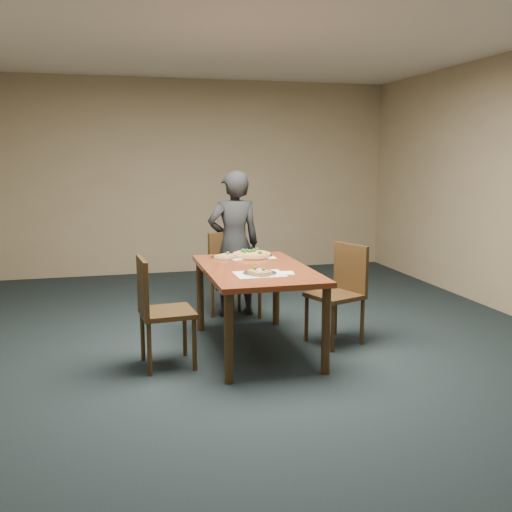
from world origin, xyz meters
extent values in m
plane|color=black|center=(0.00, 0.00, 0.00)|extent=(8.00, 8.00, 0.00)
plane|color=tan|center=(0.00, 4.00, 1.40)|extent=(6.00, 0.00, 6.00)
plane|color=white|center=(0.00, 0.00, 2.80)|extent=(8.00, 8.00, 0.00)
cube|color=#622713|center=(0.04, 0.33, 0.73)|extent=(0.90, 1.50, 0.04)
cylinder|color=black|center=(-0.35, -0.36, 0.35)|extent=(0.07, 0.07, 0.70)
cylinder|color=black|center=(-0.35, 1.02, 0.35)|extent=(0.07, 0.07, 0.70)
cylinder|color=black|center=(0.43, -0.36, 0.35)|extent=(0.07, 0.07, 0.70)
cylinder|color=black|center=(0.43, 1.02, 0.35)|extent=(0.07, 0.07, 0.70)
cube|color=black|center=(0.09, 1.35, 0.45)|extent=(0.56, 0.56, 0.04)
cylinder|color=black|center=(0.00, 1.11, 0.21)|extent=(0.04, 0.04, 0.43)
cylinder|color=black|center=(-0.15, 1.44, 0.21)|extent=(0.04, 0.04, 0.43)
cylinder|color=black|center=(0.32, 1.26, 0.21)|extent=(0.04, 0.04, 0.43)
cylinder|color=black|center=(0.17, 1.59, 0.21)|extent=(0.04, 0.04, 0.43)
cube|color=black|center=(0.01, 1.53, 0.69)|extent=(0.40, 0.21, 0.44)
cube|color=black|center=(-0.76, 0.13, 0.45)|extent=(0.45, 0.45, 0.04)
cylinder|color=black|center=(-0.56, -0.03, 0.21)|extent=(0.04, 0.04, 0.43)
cylinder|color=black|center=(-0.92, -0.06, 0.21)|extent=(0.04, 0.04, 0.43)
cylinder|color=black|center=(-0.59, 0.33, 0.21)|extent=(0.04, 0.04, 0.43)
cylinder|color=black|center=(-0.95, 0.29, 0.21)|extent=(0.04, 0.04, 0.43)
cube|color=black|center=(-0.95, 0.11, 0.69)|extent=(0.07, 0.42, 0.44)
cube|color=black|center=(0.79, 0.33, 0.45)|extent=(0.54, 0.54, 0.04)
cylinder|color=black|center=(0.55, 0.44, 0.21)|extent=(0.04, 0.04, 0.43)
cylinder|color=black|center=(0.89, 0.56, 0.21)|extent=(0.04, 0.04, 0.43)
cylinder|color=black|center=(0.68, 0.10, 0.21)|extent=(0.04, 0.04, 0.43)
cylinder|color=black|center=(1.02, 0.22, 0.21)|extent=(0.04, 0.04, 0.43)
cube|color=black|center=(0.96, 0.39, 0.69)|extent=(0.18, 0.41, 0.44)
imported|color=black|center=(0.10, 1.50, 0.78)|extent=(0.58, 0.40, 1.56)
cube|color=white|center=(0.13, 0.86, 0.75)|extent=(0.42, 0.32, 0.00)
cube|color=white|center=(0.00, 0.04, 0.75)|extent=(0.40, 0.30, 0.00)
cylinder|color=silver|center=(0.13, 0.86, 0.76)|extent=(0.40, 0.40, 0.01)
cylinder|color=tan|center=(0.13, 0.86, 0.77)|extent=(0.36, 0.36, 0.02)
cylinder|color=#E0CA74|center=(0.13, 0.86, 0.79)|extent=(0.32, 0.32, 0.01)
sphere|color=#164918|center=(0.22, 0.97, 0.80)|extent=(0.03, 0.03, 0.03)
sphere|color=#164918|center=(0.19, 0.76, 0.80)|extent=(0.03, 0.03, 0.03)
sphere|color=#164918|center=(0.06, 0.84, 0.80)|extent=(0.03, 0.03, 0.03)
sphere|color=#164918|center=(0.10, 0.91, 0.80)|extent=(0.03, 0.03, 0.03)
sphere|color=#164918|center=(0.06, 0.89, 0.80)|extent=(0.04, 0.04, 0.04)
sphere|color=#164918|center=(0.13, 0.88, 0.80)|extent=(0.03, 0.03, 0.03)
sphere|color=#164918|center=(0.08, 0.90, 0.80)|extent=(0.04, 0.04, 0.04)
sphere|color=#164918|center=(0.11, 0.86, 0.80)|extent=(0.04, 0.04, 0.04)
sphere|color=#164918|center=(0.17, 0.89, 0.80)|extent=(0.04, 0.04, 0.04)
sphere|color=#164918|center=(0.20, 0.76, 0.80)|extent=(0.03, 0.03, 0.03)
cylinder|color=silver|center=(0.00, 0.04, 0.76)|extent=(0.28, 0.28, 0.01)
cube|color=tan|center=(0.00, 0.04, 0.77)|extent=(0.18, 0.20, 0.02)
cube|color=#E0CA74|center=(0.00, 0.04, 0.78)|extent=(0.14, 0.17, 0.01)
sphere|color=#164918|center=(-0.03, 0.07, 0.79)|extent=(0.03, 0.03, 0.03)
sphere|color=#164918|center=(0.02, 0.01, 0.79)|extent=(0.03, 0.03, 0.03)
cylinder|color=silver|center=(-0.13, 0.86, 0.76)|extent=(0.28, 0.28, 0.01)
cube|color=tan|center=(-0.13, 0.86, 0.77)|extent=(0.21, 0.21, 0.02)
cube|color=#E0CA74|center=(-0.13, 0.86, 0.78)|extent=(0.17, 0.17, 0.01)
sphere|color=#164918|center=(-0.09, 0.89, 0.79)|extent=(0.03, 0.03, 0.03)
sphere|color=#164918|center=(-0.10, 0.86, 0.79)|extent=(0.03, 0.03, 0.03)
cube|color=white|center=(0.21, 0.01, 0.75)|extent=(0.16, 0.16, 0.01)
camera|label=1|loc=(-1.18, -4.40, 1.70)|focal=40.00mm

